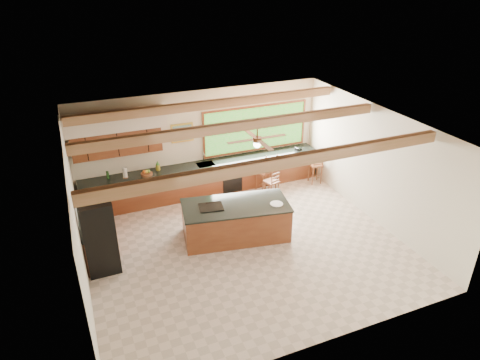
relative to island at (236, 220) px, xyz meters
name	(u,v)px	position (x,y,z in m)	size (l,w,h in m)	color
ground	(245,245)	(0.05, -0.47, -0.45)	(7.20, 7.20, 0.00)	beige
room_shell	(228,152)	(-0.12, 0.18, 1.77)	(7.27, 6.54, 3.02)	beige
counter_run	(183,189)	(-0.77, 2.05, 0.02)	(7.12, 3.10, 1.22)	brown
island	(236,220)	(0.00, 0.00, 0.00)	(2.73, 1.63, 0.91)	brown
refrigerator	(100,236)	(-3.17, -0.07, 0.41)	(0.68, 0.65, 1.71)	black
bar_stool_a	(264,173)	(1.66, 1.93, 0.12)	(0.45, 0.45, 0.97)	brown
bar_stool_b	(270,168)	(1.87, 1.91, 0.24)	(0.48, 0.48, 1.17)	brown
bar_stool_c	(272,183)	(1.62, 1.26, 0.13)	(0.43, 0.43, 0.98)	brown
bar_stool_d	(317,165)	(3.35, 1.73, 0.15)	(0.40, 0.40, 1.01)	brown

